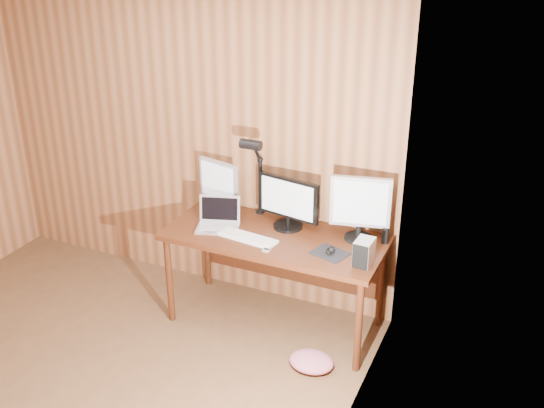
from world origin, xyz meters
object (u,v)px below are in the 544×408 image
Objects in this scene: mouse at (330,251)px; phone at (268,249)px; monitor_center at (288,202)px; hard_drive at (364,252)px; monitor_right at (360,206)px; desk_lamp at (255,165)px; keyboard at (247,237)px; monitor_left at (219,185)px; laptop at (219,220)px; desk at (279,246)px; speaker at (385,236)px.

mouse is 1.06× the size of phone.
hard_drive is at bearing -13.83° from monitor_center.
desk_lamp reaches higher than monitor_right.
monitor_center reaches higher than keyboard.
mouse is at bearing -1.87° from monitor_left.
phone is (-0.41, -0.12, -0.02)m from mouse.
laptop is 2.04× the size of hard_drive.
monitor_right is 4.66× the size of mouse.
monitor_center reaches higher than laptop.
phone is (0.04, -0.29, 0.13)m from desk.
phone is at bearing -81.90° from desk.
mouse is 0.43m from speaker.
mouse is (0.45, -0.17, 0.14)m from desk.
monitor_left reaches higher than hard_drive.
monitor_right is at bearing 88.19° from mouse.
mouse is (1.02, -0.30, -0.20)m from monitor_left.
monitor_left is at bearing 165.82° from monitor_right.
keyboard is at bearing -159.62° from speaker.
desk_lamp is (-0.26, 0.15, 0.55)m from desk.
desk_lamp reaches higher than desk.
desk_lamp is (-0.82, 0.03, 0.17)m from monitor_right.
desk is 0.34m from monitor_center.
keyboard is 0.61m from mouse.
laptop is at bearing 159.51° from phone.
monitor_center is at bearing 169.04° from mouse.
laptop is 0.79× the size of keyboard.
keyboard is 2.60× the size of hard_drive.
monitor_right reaches higher than desk.
desk_lamp is (-0.10, 0.35, 0.41)m from keyboard.
monitor_left is 4.05× the size of mouse.
monitor_left is at bearing 145.14° from phone.
laptop is 0.30m from keyboard.
speaker is at bearing 30.81° from phone.
keyboard is at bearing -156.41° from mouse.
phone is (-0.53, -0.40, -0.25)m from monitor_right.
mouse is at bearing -33.27° from desk_lamp.
laptop is 0.53× the size of desk_lamp.
keyboard is (-0.73, -0.32, -0.25)m from monitor_right.
hard_drive is 0.67m from phone.
monitor_right is 4.92× the size of phone.
monitor_left is at bearing -174.11° from monitor_center.
monitor_left is at bearing 173.17° from desk_lamp.
desk_lamp is at bearing 161.90° from hard_drive.
keyboard is (0.40, -0.34, -0.21)m from monitor_left.
phone is at bearing -65.12° from desk_lamp.
monitor_right is at bearing -5.49° from laptop.
monitor_center is (0.04, 0.09, 0.32)m from desk.
hard_drive is at bearing -0.71° from monitor_left.
keyboard is at bearing -113.35° from monitor_center.
phone is (0.00, -0.37, -0.20)m from monitor_center.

